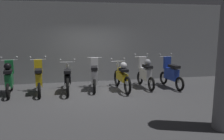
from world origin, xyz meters
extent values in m
plane|color=#4C4C4F|center=(0.00, 0.00, 0.00)|extent=(80.00, 80.00, 0.00)
cube|color=gray|center=(0.00, 2.14, 1.68)|extent=(16.00, 0.30, 3.36)
torus|color=black|center=(-3.05, 0.99, 0.27)|extent=(0.16, 0.54, 0.53)
torus|color=black|center=(-2.91, -0.15, 0.27)|extent=(0.16, 0.54, 0.53)
cube|color=#197238|center=(-2.98, 0.42, 0.54)|extent=(0.31, 0.76, 0.44)
cube|color=#197238|center=(-3.02, 0.76, 0.94)|extent=(0.29, 0.15, 0.48)
cube|color=black|center=(-2.96, 0.26, 0.85)|extent=(0.30, 0.55, 0.10)
cylinder|color=#B7BABF|center=(-3.04, 0.90, 1.16)|extent=(0.56, 0.11, 0.04)
sphere|color=#B7BABF|center=(-3.30, 0.87, 1.26)|extent=(0.07, 0.07, 0.07)
sphere|color=#B7BABF|center=(-2.78, 0.93, 1.26)|extent=(0.07, 0.07, 0.07)
cylinder|color=#B7BABF|center=(-3.05, 0.94, 0.69)|extent=(0.07, 0.15, 0.85)
sphere|color=silver|center=(-3.05, 0.94, 1.01)|extent=(0.12, 0.12, 0.12)
cube|color=white|center=(-2.91, -0.13, 0.36)|extent=(0.16, 0.03, 0.10)
sphere|color=black|center=(-2.96, 0.26, 1.02)|extent=(0.24, 0.24, 0.24)
torus|color=black|center=(-2.05, 0.92, 0.27)|extent=(0.15, 0.54, 0.53)
torus|color=black|center=(-1.93, -0.22, 0.27)|extent=(0.15, 0.54, 0.53)
cube|color=gold|center=(-1.99, 0.35, 0.54)|extent=(0.30, 0.76, 0.44)
cube|color=gold|center=(-2.02, 0.69, 0.94)|extent=(0.29, 0.15, 0.48)
cube|color=black|center=(-1.97, 0.19, 0.85)|extent=(0.29, 0.54, 0.10)
cylinder|color=#B7BABF|center=(-2.04, 0.83, 1.16)|extent=(0.56, 0.09, 0.04)
sphere|color=#B7BABF|center=(-2.30, 0.80, 1.26)|extent=(0.07, 0.07, 0.07)
sphere|color=#B7BABF|center=(-1.78, 0.86, 1.26)|extent=(0.07, 0.07, 0.07)
cylinder|color=#B7BABF|center=(-2.04, 0.87, 0.69)|extent=(0.07, 0.15, 0.85)
sphere|color=silver|center=(-2.04, 0.87, 1.01)|extent=(0.12, 0.12, 0.12)
cube|color=white|center=(-1.93, -0.20, 0.36)|extent=(0.16, 0.03, 0.10)
torus|color=black|center=(-0.98, 1.05, 0.33)|extent=(0.10, 0.65, 0.65)
torus|color=black|center=(-1.00, -0.25, 0.33)|extent=(0.10, 0.65, 0.65)
cube|color=black|center=(-0.99, 0.40, 0.52)|extent=(0.24, 0.84, 0.28)
ellipsoid|color=black|center=(-0.99, 0.55, 0.73)|extent=(0.27, 0.44, 0.22)
cube|color=black|center=(-1.00, 0.22, 0.80)|extent=(0.25, 0.52, 0.10)
cylinder|color=#B7BABF|center=(-0.98, 0.94, 1.02)|extent=(0.56, 0.05, 0.04)
sphere|color=#B7BABF|center=(-1.24, 0.95, 1.12)|extent=(0.07, 0.07, 0.07)
sphere|color=#B7BABF|center=(-0.72, 0.94, 1.12)|extent=(0.07, 0.07, 0.07)
cylinder|color=#B7BABF|center=(-0.98, 1.00, 0.65)|extent=(0.06, 0.16, 0.65)
sphere|color=silver|center=(-0.98, 1.00, 0.87)|extent=(0.12, 0.12, 0.12)
cube|color=white|center=(-1.00, -0.23, 0.43)|extent=(0.16, 0.01, 0.10)
torus|color=black|center=(0.08, 1.12, 0.27)|extent=(0.16, 0.54, 0.53)
torus|color=black|center=(-0.08, -0.02, 0.27)|extent=(0.16, 0.54, 0.53)
cube|color=silver|center=(0.00, 0.55, 0.54)|extent=(0.31, 0.76, 0.44)
cube|color=silver|center=(0.05, 0.90, 0.94)|extent=(0.29, 0.16, 0.48)
cube|color=black|center=(-0.02, 0.39, 0.85)|extent=(0.31, 0.55, 0.10)
cylinder|color=#B7BABF|center=(0.06, 1.03, 1.16)|extent=(0.56, 0.11, 0.04)
cylinder|color=#B7BABF|center=(0.07, 1.08, 0.69)|extent=(0.07, 0.15, 0.85)
sphere|color=silver|center=(0.07, 1.08, 1.01)|extent=(0.12, 0.12, 0.12)
cube|color=white|center=(-0.07, 0.01, 0.36)|extent=(0.16, 0.03, 0.10)
torus|color=black|center=(0.95, 0.94, 0.33)|extent=(0.13, 0.65, 0.65)
torus|color=black|center=(1.04, -0.36, 0.33)|extent=(0.13, 0.65, 0.65)
cube|color=gold|center=(0.99, 0.29, 0.52)|extent=(0.27, 0.84, 0.28)
ellipsoid|color=gold|center=(0.98, 0.45, 0.73)|extent=(0.29, 0.46, 0.22)
cube|color=black|center=(1.01, 0.11, 0.80)|extent=(0.27, 0.53, 0.10)
cylinder|color=#B7BABF|center=(0.96, 0.84, 1.02)|extent=(0.56, 0.07, 0.04)
sphere|color=#B7BABF|center=(0.70, 0.82, 1.12)|extent=(0.07, 0.07, 0.07)
sphere|color=#B7BABF|center=(1.22, 0.86, 1.12)|extent=(0.07, 0.07, 0.07)
cylinder|color=#B7BABF|center=(0.95, 0.89, 0.65)|extent=(0.07, 0.16, 0.65)
sphere|color=silver|center=(0.95, 0.89, 0.87)|extent=(0.12, 0.12, 0.12)
cube|color=white|center=(1.03, -0.33, 0.43)|extent=(0.16, 0.02, 0.10)
sphere|color=silver|center=(1.01, 0.11, 0.97)|extent=(0.24, 0.24, 0.24)
torus|color=black|center=(1.95, 1.07, 0.27)|extent=(0.12, 0.53, 0.53)
torus|color=black|center=(2.02, -0.08, 0.27)|extent=(0.12, 0.53, 0.53)
cube|color=silver|center=(1.99, 0.50, 0.54)|extent=(0.26, 0.75, 0.44)
cube|color=silver|center=(1.97, 0.84, 0.94)|extent=(0.29, 0.14, 0.48)
cube|color=black|center=(2.00, 0.34, 0.85)|extent=(0.27, 0.53, 0.10)
cylinder|color=#B7BABF|center=(1.96, 0.98, 1.16)|extent=(0.56, 0.07, 0.04)
sphere|color=#B7BABF|center=(1.70, 0.97, 1.26)|extent=(0.07, 0.07, 0.07)
sphere|color=#B7BABF|center=(2.22, 1.00, 1.26)|extent=(0.07, 0.07, 0.07)
cylinder|color=#B7BABF|center=(1.96, 1.03, 0.69)|extent=(0.06, 0.15, 0.85)
sphere|color=silver|center=(1.96, 1.03, 1.01)|extent=(0.12, 0.12, 0.12)
cube|color=white|center=(2.02, -0.05, 0.36)|extent=(0.16, 0.02, 0.10)
sphere|color=#9EA0A8|center=(2.00, 0.34, 1.02)|extent=(0.24, 0.24, 0.24)
torus|color=black|center=(2.91, 0.88, 0.27)|extent=(0.15, 0.54, 0.53)
torus|color=black|center=(3.05, -0.26, 0.27)|extent=(0.15, 0.54, 0.53)
cube|color=#1E389E|center=(2.98, 0.31, 0.54)|extent=(0.31, 0.76, 0.44)
cube|color=#1E389E|center=(2.94, 0.65, 0.94)|extent=(0.29, 0.15, 0.48)
cube|color=black|center=(3.00, 0.15, 0.85)|extent=(0.30, 0.54, 0.10)
cylinder|color=#B7BABF|center=(2.92, 0.79, 1.16)|extent=(0.56, 0.10, 0.04)
sphere|color=#B7BABF|center=(2.66, 0.76, 1.26)|extent=(0.07, 0.07, 0.07)
sphere|color=#B7BABF|center=(3.18, 0.82, 1.26)|extent=(0.07, 0.07, 0.07)
cylinder|color=#B7BABF|center=(2.92, 0.84, 0.69)|extent=(0.07, 0.15, 0.85)
sphere|color=silver|center=(2.92, 0.84, 1.01)|extent=(0.12, 0.12, 0.12)
cube|color=white|center=(3.05, -0.24, 0.36)|extent=(0.16, 0.03, 0.10)
camera|label=1|loc=(-1.02, -7.98, 2.25)|focal=37.41mm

